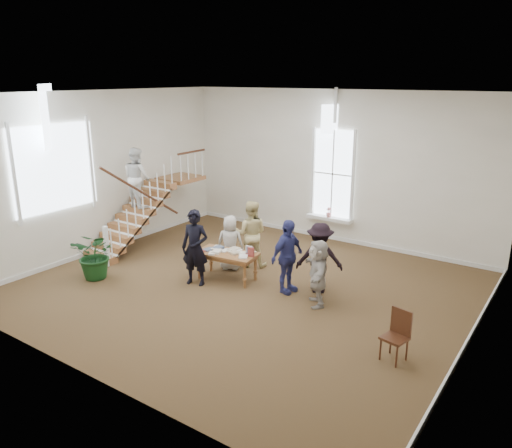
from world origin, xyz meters
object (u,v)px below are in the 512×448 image
Objects in this scene: floor_plant at (96,255)px; side_chair at (397,332)px; person_yellow at (251,234)px; woman_cluster_a at (287,256)px; library_table at (227,255)px; woman_cluster_b at (320,258)px; police_officer at (195,248)px; woman_cluster_c at (318,273)px; elderly_woman at (230,243)px.

floor_plant is 1.31× the size of side_chair.
person_yellow reaches higher than side_chair.
library_table is at bearing 105.20° from woman_cluster_a.
side_chair is (2.50, -1.82, -0.32)m from woman_cluster_b.
police_officer is (-0.45, -0.66, 0.30)m from library_table.
woman_cluster_c is at bearing 87.82° from woman_cluster_b.
police_officer reaches higher than elderly_woman.
police_officer is 2.22m from woman_cluster_a.
floor_plant is at bearing 123.07° from woman_cluster_a.
woman_cluster_c is at bearing -7.21° from library_table.
elderly_woman is 1.17× the size of floor_plant.
woman_cluster_c is 1.22× the size of floor_plant.
person_yellow is at bearing -38.34° from woman_cluster_b.
woman_cluster_a reaches higher than floor_plant.
woman_cluster_a is 1.42× the size of floor_plant.
woman_cluster_a is (1.61, 0.19, 0.25)m from library_table.
woman_cluster_a reaches higher than elderly_woman.
library_table is 0.90× the size of woman_cluster_a.
library_table is 0.89× the size of person_yellow.
woman_cluster_a reaches higher than woman_cluster_b.
woman_cluster_b is at bearing 26.18° from floor_plant.
woman_cluster_a is at bearing 125.64° from person_yellow.
library_table is 1.28× the size of floor_plant.
woman_cluster_c is (2.96, 0.65, -0.17)m from police_officer.
police_officer reaches higher than side_chair.
police_officer is 1.27m from elderly_woman.
woman_cluster_b reaches higher than side_chair.
side_chair is at bearing -21.03° from library_table.
side_chair is (4.76, -2.28, -0.37)m from person_yellow.
elderly_woman is 1.54× the size of side_chair.
floor_plant is 7.44m from side_chair.
woman_cluster_a is 1.87× the size of side_chair.
library_table is at bearing 33.33° from floor_plant.
elderly_woman is at bearing 173.38° from side_chair.
police_officer is at bearing -173.09° from side_chair.
woman_cluster_a is (1.96, -0.40, 0.15)m from elderly_woman.
library_table is 1.05× the size of woman_cluster_c.
person_yellow is 1.89× the size of side_chair.
woman_cluster_b is at bearing 9.17° from library_table.
person_yellow reaches higher than woman_cluster_a.
library_table is 1.64m from woman_cluster_a.
police_officer reaches higher than person_yellow.
person_yellow is 2.79m from woman_cluster_c.
library_table is at bearing 178.61° from side_chair.
woman_cluster_c is 1.60× the size of side_chair.
woman_cluster_c is at bearing 18.71° from floor_plant.
woman_cluster_a is (2.06, 0.85, -0.05)m from police_officer.
elderly_woman is at bearing 86.91° from woman_cluster_a.
police_officer is 1.98× the size of side_chair.
library_table is 3.24m from floor_plant.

